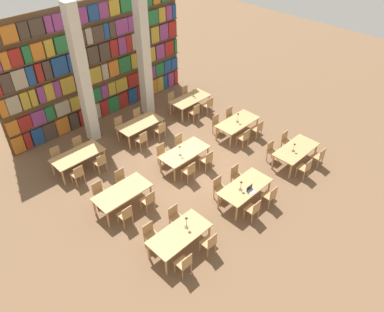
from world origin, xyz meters
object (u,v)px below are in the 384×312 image
Objects in this scene: reading_table_8 at (190,100)px; desk_lamp_3 at (180,149)px; chair_2 at (209,243)px; pillar_left at (82,77)px; chair_14 at (148,200)px; chair_9 at (272,151)px; chair_17 at (163,153)px; chair_31 at (139,117)px; reading_table_2 at (296,150)px; chair_11 at (286,141)px; reading_table_0 at (179,235)px; reading_table_4 at (184,153)px; desk_lamp_1 at (241,184)px; chair_18 at (207,160)px; chair_15 at (122,179)px; chair_22 at (257,129)px; chair_3 at (176,217)px; desk_lamp_0 at (186,220)px; reading_table_3 at (122,193)px; reading_table_6 at (78,156)px; chair_35 at (186,94)px; reading_table_1 at (245,188)px; chair_30 at (160,130)px; desk_lamp_4 at (238,116)px; chair_8 at (305,168)px; chair_12 at (126,215)px; chair_10 at (319,156)px; chair_28 at (142,140)px; chair_6 at (270,195)px; chair_20 at (244,137)px; chair_13 at (100,192)px; laptop at (251,190)px; chair_21 at (217,124)px; chair_5 at (220,187)px; chair_19 at (180,143)px; desk_lamp_2 at (294,146)px; chair_33 at (173,101)px; chair_1 at (151,234)px; pillar_center at (144,55)px; chair_7 at (237,175)px; chair_27 at (79,146)px; reading_table_7 at (140,124)px; reading_table_5 at (238,123)px; chair_23 at (231,116)px; chair_24 at (78,174)px; chair_32 at (195,112)px; chair_34 at (208,105)px; chair_29 at (120,126)px; chair_4 at (253,209)px; chair_26 at (100,162)px.

desk_lamp_3 is at bearing -139.60° from reading_table_8.
pillar_left is at bearing 83.12° from chair_2.
chair_9 is at bearing -14.12° from chair_14.
chair_17 is 3.12m from chair_31.
reading_table_2 is 2.30× the size of chair_11.
reading_table_4 is (3.05, 2.94, 0.00)m from reading_table_0.
chair_18 is at bearing 73.96° from desk_lamp_1.
chair_15 is 1.00× the size of chair_22.
desk_lamp_0 is at bearing 73.95° from chair_3.
pillar_left is 14.42× the size of desk_lamp_1.
reading_table_3 is 3.00m from reading_table_6.
chair_35 is (-0.03, 4.57, 0.00)m from chair_22.
reading_table_1 and reading_table_8 have the same top height.
desk_lamp_4 is at bearing -40.12° from chair_30.
desk_lamp_0 reaches higher than chair_8.
chair_12 is at bearing -10.40° from chair_11.
chair_10 and chair_28 have the same top height.
chair_6 and chair_8 have the same top height.
chair_11 is 1.00× the size of chair_20.
pillar_left reaches higher than chair_13.
chair_13 is 7.24m from reading_table_8.
laptop is 3.65m from chair_14.
pillar_left reaches higher than chair_21.
chair_5 is at bearing 43.25° from chair_21.
chair_19 is at bearing 83.96° from laptop.
chair_35 is at bearing 45.93° from desk_lamp_0.
chair_5 is 3.02m from chair_17.
desk_lamp_2 is at bearing 69.46° from chair_8.
chair_13 is at bearing 25.59° from chair_33.
chair_10 is (7.48, -1.69, 0.00)m from chair_1.
pillar_center is at bearing -122.58° from chair_3.
chair_18 is 1.00× the size of chair_22.
chair_13 is 1.00× the size of chair_17.
chair_7 and chair_8 have the same top height.
chair_27 reaches higher than reading_table_8.
laptop is 0.36× the size of chair_14.
chair_11 is 1.20m from desk_lamp_2.
chair_13 is 4.34m from reading_table_7.
reading_table_5 is 0.93m from chair_22.
chair_20 and chair_23 have the same top height.
chair_32 is (6.43, 0.07, 0.00)m from chair_24.
chair_34 reaches higher than reading_table_4.
desk_lamp_3 reaches higher than chair_15.
chair_19 is 1.00× the size of chair_29.
reading_table_5 is (3.40, 2.95, -0.35)m from desk_lamp_1.
chair_34 is (4.08, 5.96, 0.00)m from chair_4.
pillar_left is at bearing 135.14° from chair_22.
chair_6 is 1.00× the size of chair_24.
chair_26 is (-0.14, 5.82, 0.00)m from chair_2.
desk_lamp_2 reaches higher than chair_23.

